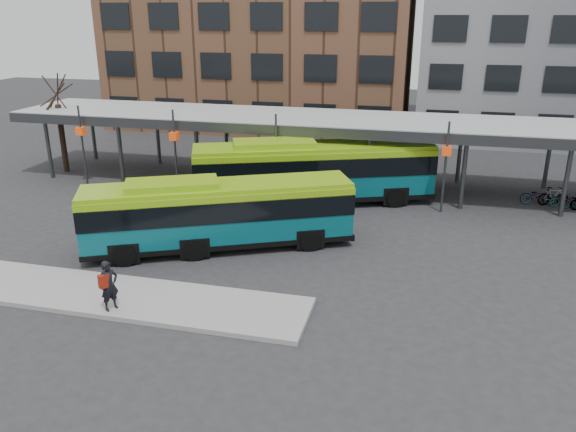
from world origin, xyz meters
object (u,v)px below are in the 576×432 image
object	(u,v)px
bus_front	(218,212)
pedestrian	(109,285)
tree	(62,135)
bus_rear	(313,170)

from	to	relation	value
bus_front	pedestrian	size ratio (longest dim) A/B	6.40
tree	pedestrian	distance (m)	20.50
pedestrian	bus_front	bearing A→B (deg)	15.15
bus_front	pedestrian	distance (m)	6.66
tree	bus_front	size ratio (longest dim) A/B	0.48
bus_front	bus_rear	xyz separation A→B (m)	(2.79, 7.14, 0.18)
bus_front	bus_rear	world-z (taller)	bus_rear
bus_front	bus_rear	size ratio (longest dim) A/B	0.89
bus_rear	pedestrian	xyz separation A→B (m)	(-4.38, -13.58, -0.76)
tree	bus_front	xyz separation A→B (m)	(14.30, -9.58, -0.76)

